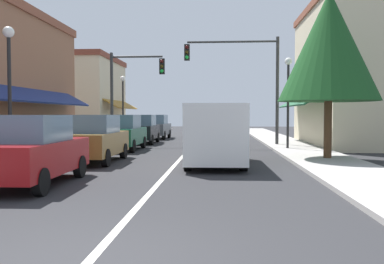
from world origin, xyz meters
TOP-DOWN VIEW (x-y plane):
  - ground_plane at (0.00, 18.00)m, footprint 80.00×80.00m
  - sidewalk_left at (-5.50, 18.00)m, footprint 2.60×56.00m
  - sidewalk_right at (5.50, 18.00)m, footprint 2.60×56.00m
  - lane_center_stripe at (0.00, 18.00)m, footprint 0.14×52.00m
  - storefront_right_block at (9.35, 20.00)m, footprint 6.41×10.20m
  - storefront_far_left at (-9.62, 28.00)m, footprint 6.96×8.20m
  - parked_car_nearest_left at (-3.14, 5.47)m, footprint 1.86×4.14m
  - parked_car_second_left at (-3.09, 10.55)m, footprint 1.81×4.11m
  - parked_car_third_left at (-3.27, 15.83)m, footprint 1.79×4.10m
  - parked_car_far_left at (-3.22, 20.72)m, footprint 1.83×4.12m
  - parked_car_distant_left at (-3.12, 25.80)m, footprint 1.84×4.13m
  - van_in_lane at (1.42, 10.10)m, footprint 2.08×5.22m
  - traffic_signal_mast_arm at (3.04, 19.00)m, footprint 5.31×0.50m
  - traffic_signal_left_corner at (-3.71, 19.59)m, footprint 3.27×0.50m
  - street_lamp_left_near at (-5.18, 8.38)m, footprint 0.36×0.36m
  - street_lamp_right_mid at (4.94, 16.23)m, footprint 0.36×0.36m
  - street_lamp_left_far at (-5.14, 23.94)m, footprint 0.36×0.36m
  - tree_right_near at (5.71, 11.61)m, footprint 3.81×3.81m

SIDE VIEW (x-z plane):
  - ground_plane at x=0.00m, z-range 0.00..0.00m
  - lane_center_stripe at x=0.00m, z-range 0.00..0.01m
  - sidewalk_left at x=-5.50m, z-range 0.00..0.12m
  - sidewalk_right at x=5.50m, z-range 0.00..0.12m
  - parked_car_nearest_left at x=-3.14m, z-range -0.01..1.76m
  - parked_car_second_left at x=-3.09m, z-range -0.01..1.76m
  - parked_car_third_left at x=-3.27m, z-range -0.01..1.76m
  - parked_car_far_left at x=-3.22m, z-range -0.01..1.76m
  - parked_car_distant_left at x=-3.12m, z-range -0.01..1.76m
  - van_in_lane at x=1.42m, z-range 0.09..2.21m
  - street_lamp_left_far at x=-5.14m, z-range 0.80..5.26m
  - street_lamp_right_mid at x=4.94m, z-range 0.81..5.40m
  - street_lamp_left_near at x=-5.18m, z-range 0.82..5.42m
  - storefront_far_left at x=-9.62m, z-range 0.01..6.35m
  - traffic_signal_left_corner at x=-3.71m, z-range 0.88..6.31m
  - storefront_right_block at x=9.35m, z-range 0.00..8.20m
  - traffic_signal_mast_arm at x=3.04m, z-range 1.12..7.24m
  - tree_right_near at x=5.71m, z-range 1.13..7.62m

